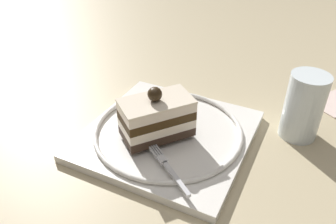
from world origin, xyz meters
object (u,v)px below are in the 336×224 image
object	(u,v)px
dessert_plate	(168,133)
drink_glass_far	(303,109)
fork	(168,167)
cake_slice	(157,117)

from	to	relation	value
dessert_plate	drink_glass_far	size ratio (longest dim) A/B	2.72
fork	drink_glass_far	bearing A→B (deg)	64.33
dessert_plate	cake_slice	bearing A→B (deg)	-101.52
dessert_plate	drink_glass_far	distance (m)	0.21
dessert_plate	drink_glass_far	world-z (taller)	drink_glass_far
dessert_plate	fork	world-z (taller)	fork
cake_slice	drink_glass_far	bearing A→B (deg)	44.81
cake_slice	fork	xyz separation A→B (m)	(0.06, -0.05, -0.03)
cake_slice	dessert_plate	bearing A→B (deg)	78.48
cake_slice	drink_glass_far	size ratio (longest dim) A/B	1.11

